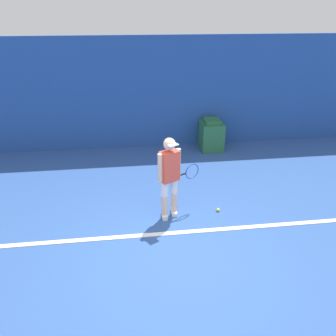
% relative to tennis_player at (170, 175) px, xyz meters
% --- Properties ---
extents(ground_plane, '(24.00, 24.00, 0.00)m').
position_rel_tennis_player_xyz_m(ground_plane, '(0.00, -1.10, -0.89)').
color(ground_plane, '#2D5193').
extents(back_wall, '(24.00, 0.10, 3.00)m').
position_rel_tennis_player_xyz_m(back_wall, '(0.00, 3.63, 0.61)').
color(back_wall, '#234C99').
rests_on(back_wall, ground_plane).
extents(court_baseline, '(21.60, 0.10, 0.01)m').
position_rel_tennis_player_xyz_m(court_baseline, '(0.00, -0.57, -0.88)').
color(court_baseline, white).
rests_on(court_baseline, ground_plane).
extents(tennis_player, '(0.83, 0.51, 1.60)m').
position_rel_tennis_player_xyz_m(tennis_player, '(0.00, 0.00, 0.00)').
color(tennis_player, beige).
rests_on(tennis_player, ground_plane).
extents(tennis_ball, '(0.07, 0.07, 0.07)m').
position_rel_tennis_player_xyz_m(tennis_ball, '(0.97, 0.02, -0.85)').
color(tennis_ball, '#D1E533').
rests_on(tennis_ball, ground_plane).
extents(covered_chair, '(0.61, 0.69, 0.87)m').
position_rel_tennis_player_xyz_m(covered_chair, '(1.59, 3.19, -0.48)').
color(covered_chair, '#28663D').
rests_on(covered_chair, ground_plane).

